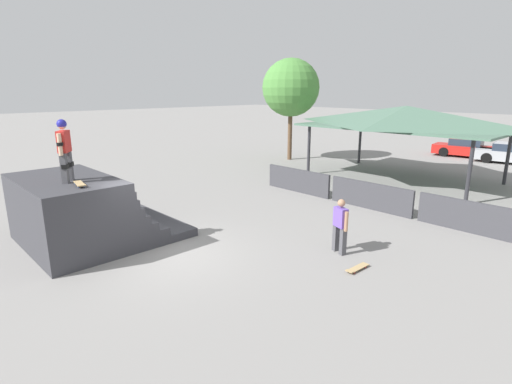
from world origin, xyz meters
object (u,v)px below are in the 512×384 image
Objects in this scene: skater_on_deck at (64,146)px; skateboard_on_ground at (357,268)px; skateboard_on_deck at (80,184)px; tree_beside_pavilion at (291,88)px; bystander_walking at (340,223)px; parked_car_red at (467,148)px.

skateboard_on_ground is at bearing 75.62° from skater_on_deck.
tree_beside_pavilion is at bearing 123.12° from skateboard_on_deck.
skateboard_on_deck is 7.21m from bystander_walking.
skateboard_on_ground is 17.49m from tree_beside_pavilion.
tree_beside_pavilion is at bearing -130.29° from skateboard_on_ground.
skateboard_on_ground is at bearing 167.40° from bystander_walking.
tree_beside_pavilion reaches higher than parked_car_red.
skateboard_on_ground is 21.52m from parked_car_red.
skater_on_deck reaches higher than skateboard_on_ground.
skateboard_on_deck is 1.00× the size of skateboard_on_ground.
skater_on_deck is 2.11× the size of skateboard_on_deck.
parked_car_red reaches higher than skateboard_on_ground.
parked_car_red is (1.64, 25.77, -2.45)m from skater_on_deck.
skateboard_on_deck is 17.67m from tree_beside_pavilion.
tree_beside_pavilion reaches higher than skateboard_on_deck.
skater_on_deck is at bearing -166.55° from skateboard_on_deck.
parked_car_red is at bearing -60.24° from bystander_walking.
tree_beside_pavilion is at bearing -23.61° from bystander_walking.
parked_car_red is at bearing 98.02° from skateboard_on_deck.
bystander_walking is 1.44m from skateboard_on_ground.
bystander_walking is at bearing -120.04° from skateboard_on_ground.
skateboard_on_ground is (6.37, 4.79, -2.99)m from skater_on_deck.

